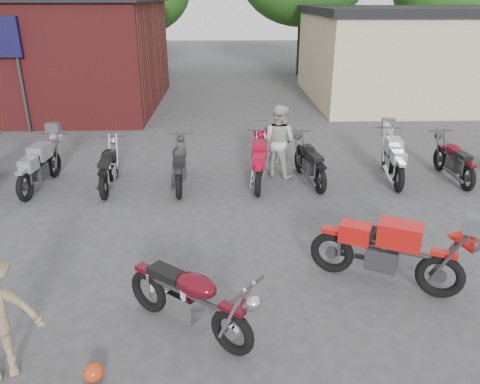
{
  "coord_description": "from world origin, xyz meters",
  "views": [
    {
      "loc": [
        -0.19,
        -5.34,
        4.14
      ],
      "look_at": [
        0.04,
        2.39,
        0.9
      ],
      "focal_mm": 35.0,
      "sensor_mm": 36.0,
      "label": 1
    }
  ],
  "objects_px": {
    "person_light": "(278,141)",
    "row_bike_2": "(108,165)",
    "helmet": "(94,372)",
    "vintage_motorcycle": "(189,295)",
    "sportbike": "(389,248)",
    "row_bike_4": "(259,160)",
    "row_bike_3": "(180,163)",
    "row_bike_6": "(393,156)",
    "row_bike_1": "(39,163)",
    "row_bike_5": "(310,159)",
    "row_bike_7": "(454,158)"
  },
  "relations": [
    {
      "from": "person_light",
      "to": "row_bike_2",
      "type": "distance_m",
      "value": 4.07
    },
    {
      "from": "helmet",
      "to": "row_bike_2",
      "type": "bearing_deg",
      "value": 100.93
    },
    {
      "from": "vintage_motorcycle",
      "to": "sportbike",
      "type": "distance_m",
      "value": 3.11
    },
    {
      "from": "helmet",
      "to": "row_bike_4",
      "type": "bearing_deg",
      "value": 69.24
    },
    {
      "from": "helmet",
      "to": "row_bike_3",
      "type": "height_order",
      "value": "row_bike_3"
    },
    {
      "from": "helmet",
      "to": "row_bike_2",
      "type": "relative_size",
      "value": 0.12
    },
    {
      "from": "row_bike_2",
      "to": "row_bike_6",
      "type": "bearing_deg",
      "value": -90.82
    },
    {
      "from": "row_bike_1",
      "to": "row_bike_5",
      "type": "height_order",
      "value": "row_bike_1"
    },
    {
      "from": "row_bike_1",
      "to": "row_bike_4",
      "type": "distance_m",
      "value": 5.09
    },
    {
      "from": "row_bike_5",
      "to": "row_bike_6",
      "type": "height_order",
      "value": "row_bike_6"
    },
    {
      "from": "row_bike_3",
      "to": "row_bike_4",
      "type": "height_order",
      "value": "row_bike_4"
    },
    {
      "from": "row_bike_5",
      "to": "row_bike_7",
      "type": "height_order",
      "value": "row_bike_5"
    },
    {
      "from": "row_bike_2",
      "to": "vintage_motorcycle",
      "type": "bearing_deg",
      "value": -160.12
    },
    {
      "from": "sportbike",
      "to": "person_light",
      "type": "bearing_deg",
      "value": 130.41
    },
    {
      "from": "sportbike",
      "to": "row_bike_7",
      "type": "xyz_separation_m",
      "value": [
        3.05,
        4.45,
        -0.09
      ]
    },
    {
      "from": "row_bike_1",
      "to": "row_bike_5",
      "type": "relative_size",
      "value": 1.04
    },
    {
      "from": "helmet",
      "to": "row_bike_7",
      "type": "relative_size",
      "value": 0.13
    },
    {
      "from": "row_bike_5",
      "to": "helmet",
      "type": "bearing_deg",
      "value": 140.66
    },
    {
      "from": "row_bike_2",
      "to": "row_bike_4",
      "type": "bearing_deg",
      "value": -91.18
    },
    {
      "from": "sportbike",
      "to": "row_bike_1",
      "type": "relative_size",
      "value": 1.08
    },
    {
      "from": "helmet",
      "to": "row_bike_7",
      "type": "height_order",
      "value": "row_bike_7"
    },
    {
      "from": "person_light",
      "to": "vintage_motorcycle",
      "type": "bearing_deg",
      "value": 105.76
    },
    {
      "from": "sportbike",
      "to": "row_bike_3",
      "type": "bearing_deg",
      "value": 156.83
    },
    {
      "from": "row_bike_2",
      "to": "row_bike_3",
      "type": "distance_m",
      "value": 1.64
    },
    {
      "from": "row_bike_1",
      "to": "row_bike_4",
      "type": "bearing_deg",
      "value": -84.24
    },
    {
      "from": "row_bike_3",
      "to": "row_bike_5",
      "type": "height_order",
      "value": "row_bike_3"
    },
    {
      "from": "row_bike_3",
      "to": "sportbike",
      "type": "bearing_deg",
      "value": -142.7
    },
    {
      "from": "vintage_motorcycle",
      "to": "row_bike_7",
      "type": "relative_size",
      "value": 1.05
    },
    {
      "from": "vintage_motorcycle",
      "to": "sportbike",
      "type": "xyz_separation_m",
      "value": [
        2.93,
        1.03,
        0.06
      ]
    },
    {
      "from": "row_bike_2",
      "to": "row_bike_3",
      "type": "bearing_deg",
      "value": -92.25
    },
    {
      "from": "helmet",
      "to": "row_bike_4",
      "type": "relative_size",
      "value": 0.12
    },
    {
      "from": "helmet",
      "to": "row_bike_1",
      "type": "height_order",
      "value": "row_bike_1"
    },
    {
      "from": "sportbike",
      "to": "row_bike_7",
      "type": "distance_m",
      "value": 5.4
    },
    {
      "from": "vintage_motorcycle",
      "to": "row_bike_3",
      "type": "height_order",
      "value": "vintage_motorcycle"
    },
    {
      "from": "row_bike_3",
      "to": "row_bike_4",
      "type": "xyz_separation_m",
      "value": [
        1.86,
        0.1,
        0.02
      ]
    },
    {
      "from": "row_bike_3",
      "to": "row_bike_5",
      "type": "distance_m",
      "value": 3.07
    },
    {
      "from": "person_light",
      "to": "row_bike_1",
      "type": "xyz_separation_m",
      "value": [
        -5.58,
        -0.63,
        -0.29
      ]
    },
    {
      "from": "helmet",
      "to": "row_bike_6",
      "type": "relative_size",
      "value": 0.12
    },
    {
      "from": "person_light",
      "to": "row_bike_4",
      "type": "height_order",
      "value": "person_light"
    },
    {
      "from": "vintage_motorcycle",
      "to": "row_bike_5",
      "type": "distance_m",
      "value": 5.96
    },
    {
      "from": "row_bike_1",
      "to": "row_bike_4",
      "type": "relative_size",
      "value": 1.0
    },
    {
      "from": "vintage_motorcycle",
      "to": "row_bike_6",
      "type": "relative_size",
      "value": 0.98
    },
    {
      "from": "row_bike_2",
      "to": "row_bike_7",
      "type": "height_order",
      "value": "row_bike_2"
    },
    {
      "from": "row_bike_4",
      "to": "row_bike_6",
      "type": "relative_size",
      "value": 1.0
    },
    {
      "from": "row_bike_3",
      "to": "helmet",
      "type": "bearing_deg",
      "value": 172.86
    },
    {
      "from": "helmet",
      "to": "row_bike_6",
      "type": "bearing_deg",
      "value": 48.63
    },
    {
      "from": "row_bike_1",
      "to": "helmet",
      "type": "bearing_deg",
      "value": -150.98
    },
    {
      "from": "row_bike_3",
      "to": "row_bike_5",
      "type": "bearing_deg",
      "value": -89.18
    },
    {
      "from": "vintage_motorcycle",
      "to": "row_bike_1",
      "type": "height_order",
      "value": "row_bike_1"
    },
    {
      "from": "sportbike",
      "to": "row_bike_5",
      "type": "height_order",
      "value": "sportbike"
    }
  ]
}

